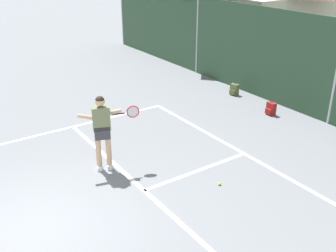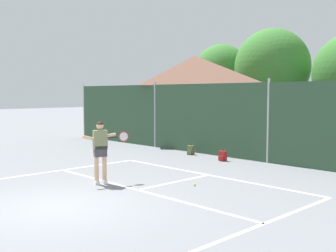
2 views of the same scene
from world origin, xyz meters
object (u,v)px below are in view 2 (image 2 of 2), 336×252
backpack_olive (191,150)px  tennis_ball (195,185)px  tennis_player (101,147)px  backpack_red (223,156)px

backpack_olive → tennis_ball: bearing=-45.9°
tennis_player → backpack_red: 5.93m
tennis_ball → backpack_red: bearing=118.6°
tennis_player → backpack_olive: size_ratio=4.01×
tennis_ball → backpack_red: backpack_red is taller
tennis_player → backpack_red: size_ratio=4.01×
tennis_ball → backpack_olive: size_ratio=0.14×
backpack_olive → backpack_red: size_ratio=1.00×
tennis_ball → backpack_red: (-2.22, 4.07, 0.16)m
tennis_player → backpack_olive: bearing=109.0°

